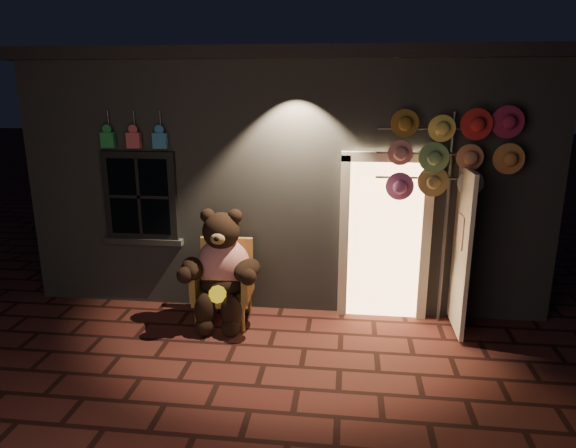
# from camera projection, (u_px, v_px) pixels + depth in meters

# --- Properties ---
(ground) EXTENTS (60.00, 60.00, 0.00)m
(ground) POSITION_uv_depth(u_px,v_px,m) (264.00, 365.00, 5.67)
(ground) COLOR #542620
(ground) RESTS_ON ground
(shop_building) EXTENTS (7.30, 5.95, 3.51)m
(shop_building) POSITION_uv_depth(u_px,v_px,m) (300.00, 159.00, 9.04)
(shop_building) COLOR slate
(shop_building) RESTS_ON ground
(wicker_armchair) EXTENTS (0.75, 0.68, 1.05)m
(wicker_armchair) POSITION_uv_depth(u_px,v_px,m) (225.00, 281.00, 6.67)
(wicker_armchair) COLOR #A98341
(wicker_armchair) RESTS_ON ground
(teddy_bear) EXTENTS (1.10, 0.87, 1.52)m
(teddy_bear) POSITION_uv_depth(u_px,v_px,m) (222.00, 269.00, 6.48)
(teddy_bear) COLOR red
(teddy_bear) RESTS_ON ground
(hat_rack) EXTENTS (1.66, 0.22, 2.71)m
(hat_rack) POSITION_uv_depth(u_px,v_px,m) (448.00, 155.00, 6.09)
(hat_rack) COLOR #59595E
(hat_rack) RESTS_ON ground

